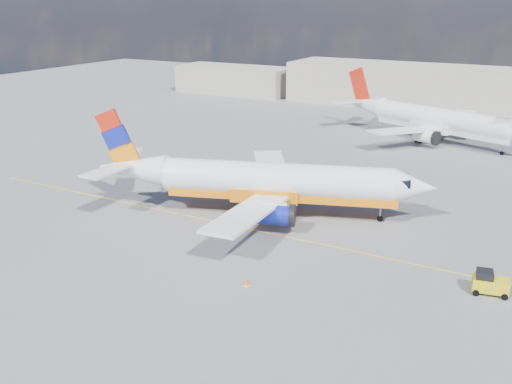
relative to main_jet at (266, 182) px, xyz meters
The scene contains 8 objects.
ground 8.29m from the main_jet, 71.50° to the right, with size 240.00×240.00×0.00m, color slate.
taxi_line 5.90m from the main_jet, 60.08° to the right, with size 70.00×0.15×0.01m, color yellow.
terminal_main 68.24m from the main_jet, 83.78° to the left, with size 70.00×14.00×8.00m, color #AAA392.
terminal_annex 77.58m from the main_jet, 123.31° to the left, with size 26.00×10.00×6.00m, color #AAA392.
main_jet is the anchor object (origin of this frame).
second_jet 40.13m from the main_jet, 79.00° to the left, with size 32.30×24.49×9.83m.
gse_tug 22.92m from the main_jet, 16.28° to the right, with size 2.72×1.98×1.79m.
traffic_cone 15.41m from the main_jet, 67.46° to the right, with size 0.45×0.45×0.63m.
Camera 1 is at (22.58, -39.90, 20.46)m, focal length 40.00 mm.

